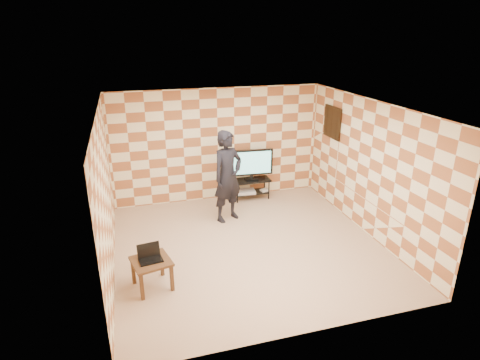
# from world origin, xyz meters

# --- Properties ---
(floor) EXTENTS (5.00, 5.00, 0.00)m
(floor) POSITION_xyz_m (0.00, 0.00, 0.00)
(floor) COLOR tan
(floor) RESTS_ON ground
(wall_back) EXTENTS (5.00, 0.02, 2.70)m
(wall_back) POSITION_xyz_m (0.00, 2.50, 1.35)
(wall_back) COLOR #F3E6B8
(wall_back) RESTS_ON ground
(wall_front) EXTENTS (5.00, 0.02, 2.70)m
(wall_front) POSITION_xyz_m (0.00, -2.50, 1.35)
(wall_front) COLOR #F3E6B8
(wall_front) RESTS_ON ground
(wall_left) EXTENTS (0.02, 5.00, 2.70)m
(wall_left) POSITION_xyz_m (-2.50, 0.00, 1.35)
(wall_left) COLOR #F3E6B8
(wall_left) RESTS_ON ground
(wall_right) EXTENTS (0.02, 5.00, 2.70)m
(wall_right) POSITION_xyz_m (2.50, 0.00, 1.35)
(wall_right) COLOR #F3E6B8
(wall_right) RESTS_ON ground
(ceiling) EXTENTS (5.00, 5.00, 0.02)m
(ceiling) POSITION_xyz_m (0.00, 0.00, 2.70)
(ceiling) COLOR white
(ceiling) RESTS_ON wall_back
(wall_art) EXTENTS (0.04, 0.72, 0.72)m
(wall_art) POSITION_xyz_m (2.47, 1.55, 1.95)
(wall_art) COLOR black
(wall_art) RESTS_ON wall_right
(tv_stand) EXTENTS (0.91, 0.41, 0.50)m
(tv_stand) POSITION_xyz_m (0.75, 2.20, 0.36)
(tv_stand) COLOR black
(tv_stand) RESTS_ON floor
(tv) EXTENTS (1.04, 0.22, 0.76)m
(tv) POSITION_xyz_m (0.75, 2.20, 0.92)
(tv) COLOR black
(tv) RESTS_ON tv_stand
(dvd_player) EXTENTS (0.47, 0.36, 0.07)m
(dvd_player) POSITION_xyz_m (0.61, 2.17, 0.21)
(dvd_player) COLOR #B5B5B7
(dvd_player) RESTS_ON tv_stand
(game_console) EXTENTS (0.23, 0.19, 0.05)m
(game_console) POSITION_xyz_m (1.09, 2.16, 0.20)
(game_console) COLOR silver
(game_console) RESTS_ON tv_stand
(side_table) EXTENTS (0.70, 0.70, 0.50)m
(side_table) POSITION_xyz_m (-1.89, -0.82, 0.41)
(side_table) COLOR #3A2411
(side_table) RESTS_ON floor
(laptop) EXTENTS (0.40, 0.33, 0.24)m
(laptop) POSITION_xyz_m (-1.90, -0.78, 0.55)
(laptop) COLOR black
(laptop) RESTS_ON side_table
(person) EXTENTS (0.86, 0.74, 2.00)m
(person) POSITION_xyz_m (-0.08, 1.26, 1.00)
(person) COLOR black
(person) RESTS_ON floor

